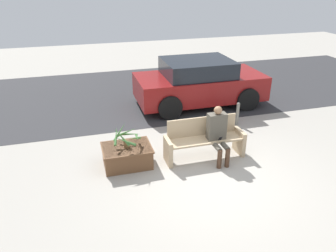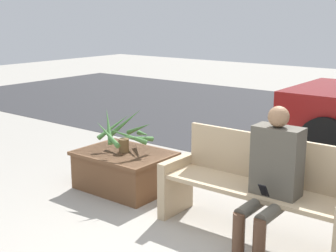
{
  "view_description": "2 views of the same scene",
  "coord_description": "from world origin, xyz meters",
  "px_view_note": "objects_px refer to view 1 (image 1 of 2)",
  "views": [
    {
      "loc": [
        -2.48,
        -5.24,
        3.88
      ],
      "look_at": [
        -0.71,
        0.99,
        0.83
      ],
      "focal_mm": 35.0,
      "sensor_mm": 36.0,
      "label": 1
    },
    {
      "loc": [
        1.95,
        -2.81,
        2.01
      ],
      "look_at": [
        -0.91,
        0.88,
        0.89
      ],
      "focal_mm": 50.0,
      "sensor_mm": 36.0,
      "label": 2
    }
  ],
  "objects_px": {
    "planter_box": "(127,155)",
    "potted_plant": "(127,137)",
    "bench": "(204,139)",
    "parked_car": "(199,83)",
    "person_seated": "(218,131)",
    "bollard_post": "(238,113)"
  },
  "relations": [
    {
      "from": "planter_box",
      "to": "bench",
      "type": "bearing_deg",
      "value": -3.85
    },
    {
      "from": "bench",
      "to": "parked_car",
      "type": "height_order",
      "value": "parked_car"
    },
    {
      "from": "planter_box",
      "to": "bollard_post",
      "type": "bearing_deg",
      "value": 20.74
    },
    {
      "from": "bench",
      "to": "person_seated",
      "type": "xyz_separation_m",
      "value": [
        0.24,
        -0.18,
        0.25
      ]
    },
    {
      "from": "potted_plant",
      "to": "bollard_post",
      "type": "height_order",
      "value": "potted_plant"
    },
    {
      "from": "planter_box",
      "to": "parked_car",
      "type": "height_order",
      "value": "parked_car"
    },
    {
      "from": "planter_box",
      "to": "potted_plant",
      "type": "bearing_deg",
      "value": 38.08
    },
    {
      "from": "person_seated",
      "to": "planter_box",
      "type": "bearing_deg",
      "value": 171.38
    },
    {
      "from": "bench",
      "to": "planter_box",
      "type": "xyz_separation_m",
      "value": [
        -1.75,
        0.12,
        -0.2
      ]
    },
    {
      "from": "planter_box",
      "to": "potted_plant",
      "type": "height_order",
      "value": "potted_plant"
    },
    {
      "from": "person_seated",
      "to": "bollard_post",
      "type": "xyz_separation_m",
      "value": [
        1.29,
        1.55,
        -0.35
      ]
    },
    {
      "from": "planter_box",
      "to": "parked_car",
      "type": "distance_m",
      "value": 4.17
    },
    {
      "from": "potted_plant",
      "to": "parked_car",
      "type": "distance_m",
      "value": 4.13
    },
    {
      "from": "bench",
      "to": "planter_box",
      "type": "bearing_deg",
      "value": 176.15
    },
    {
      "from": "bench",
      "to": "parked_car",
      "type": "bearing_deg",
      "value": 71.34
    },
    {
      "from": "planter_box",
      "to": "potted_plant",
      "type": "distance_m",
      "value": 0.44
    },
    {
      "from": "planter_box",
      "to": "bollard_post",
      "type": "relative_size",
      "value": 1.59
    },
    {
      "from": "person_seated",
      "to": "parked_car",
      "type": "xyz_separation_m",
      "value": [
        0.82,
        3.34,
        0.03
      ]
    },
    {
      "from": "person_seated",
      "to": "potted_plant",
      "type": "height_order",
      "value": "person_seated"
    },
    {
      "from": "planter_box",
      "to": "bollard_post",
      "type": "xyz_separation_m",
      "value": [
        3.29,
        1.25,
        0.11
      ]
    },
    {
      "from": "bench",
      "to": "potted_plant",
      "type": "xyz_separation_m",
      "value": [
        -1.74,
        0.13,
        0.24
      ]
    },
    {
      "from": "person_seated",
      "to": "bollard_post",
      "type": "bearing_deg",
      "value": 50.1
    }
  ]
}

